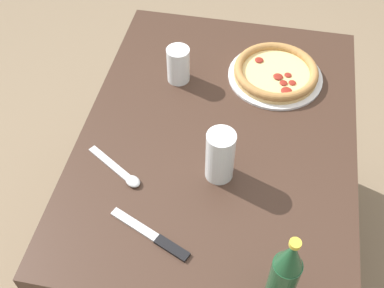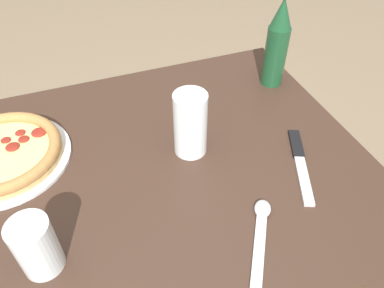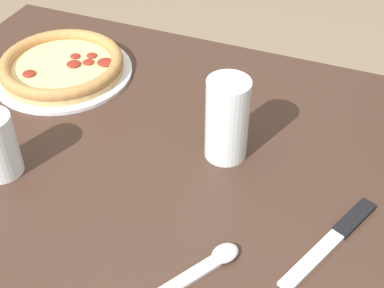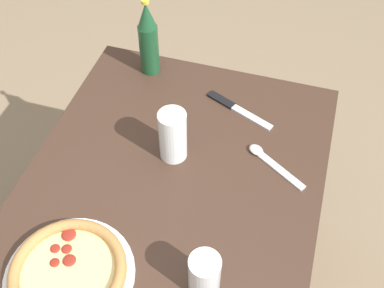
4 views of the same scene
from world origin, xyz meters
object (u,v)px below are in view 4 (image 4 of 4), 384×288
at_px(glass_lemonade, 204,276).
at_px(glass_mango_juice, 173,137).
at_px(spoon, 268,159).
at_px(knife, 236,109).
at_px(pizza_margherita, 68,272).
at_px(beer_bottle, 148,39).

height_order(glass_lemonade, glass_mango_juice, glass_mango_juice).
bearing_deg(glass_mango_juice, spoon, -78.59).
relative_size(glass_lemonade, knife, 0.53).
bearing_deg(pizza_margherita, beer_bottle, 5.15).
distance_m(glass_lemonade, spoon, 0.40).
xyz_separation_m(pizza_margherita, beer_bottle, (0.72, 0.06, 0.10)).
bearing_deg(glass_lemonade, spoon, -9.85).
relative_size(knife, spoon, 1.23).
xyz_separation_m(beer_bottle, spoon, (-0.26, -0.43, -0.12)).
distance_m(glass_mango_juice, knife, 0.26).
distance_m(knife, spoon, 0.21).
distance_m(pizza_margherita, spoon, 0.58).
distance_m(glass_lemonade, glass_mango_juice, 0.39).
bearing_deg(spoon, beer_bottle, 58.78).
relative_size(glass_lemonade, beer_bottle, 0.45).
distance_m(beer_bottle, spoon, 0.51).
height_order(beer_bottle, knife, beer_bottle).
bearing_deg(knife, glass_mango_juice, 149.85).
relative_size(pizza_margherita, glass_mango_juice, 1.92).
bearing_deg(knife, pizza_margherita, 158.97).
height_order(pizza_margherita, glass_lemonade, glass_lemonade).
bearing_deg(beer_bottle, glass_mango_juice, -150.13).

